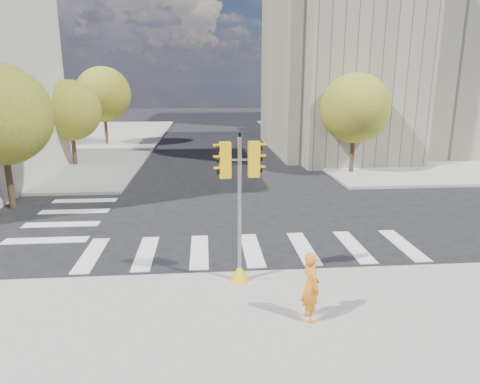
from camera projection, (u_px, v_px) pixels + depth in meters
name	position (u px, v px, depth m)	size (l,w,h in m)	color
ground	(249.00, 230.00, 16.65)	(160.00, 160.00, 0.00)	black
sidewalk_far_right	(418.00, 138.00, 43.33)	(28.00, 40.00, 0.15)	gray
sidewalk_far_left	(9.00, 143.00, 40.11)	(28.00, 40.00, 0.15)	gray
civic_building	(417.00, 61.00, 34.53)	(26.00, 16.00, 19.39)	gray
office_tower	(385.00, 7.00, 55.19)	(20.00, 18.00, 30.00)	#9EA0A3
tree_lw_near	(0.00, 115.00, 18.61)	(4.40, 4.40, 6.41)	#382616
tree_lw_mid	(70.00, 110.00, 28.37)	(4.00, 4.00, 5.77)	#382616
tree_lw_far	(103.00, 94.00, 37.82)	(4.80, 4.80, 6.95)	#382616
tree_re_near	(355.00, 108.00, 25.89)	(4.20, 4.20, 6.16)	#382616
tree_re_mid	(308.00, 97.00, 37.39)	(4.60, 4.60, 6.66)	#382616
tree_re_far	(283.00, 97.00, 49.09)	(4.00, 4.00, 5.88)	#382616
lamp_near	(343.00, 97.00, 29.66)	(0.35, 0.18, 8.11)	black
lamp_far	(299.00, 92.00, 43.16)	(0.35, 0.18, 8.11)	black
traffic_signal	(240.00, 222.00, 11.68)	(1.07, 0.56, 4.18)	#EFAD0C
photographer	(311.00, 286.00, 9.94)	(0.62, 0.40, 1.69)	orange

